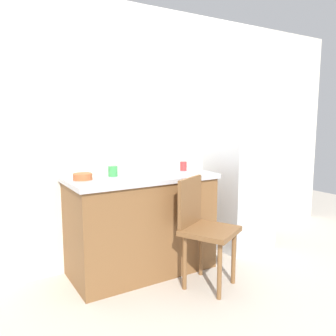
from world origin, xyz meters
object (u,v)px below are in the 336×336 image
(terracotta_bowl, at_px, (83,177))
(cup_white, at_px, (101,177))
(refrigerator, at_px, (239,180))
(dish_tray, at_px, (156,171))
(chair, at_px, (203,226))
(cup_red, at_px, (183,166))
(cup_green, at_px, (113,171))

(terracotta_bowl, height_order, cup_white, cup_white)
(refrigerator, distance_m, dish_tray, 1.04)
(refrigerator, relative_size, chair, 1.62)
(chair, relative_size, dish_tray, 3.18)
(refrigerator, height_order, chair, refrigerator)
(terracotta_bowl, relative_size, cup_white, 2.21)
(terracotta_bowl, distance_m, cup_white, 0.19)
(cup_red, bearing_deg, cup_white, -170.33)
(refrigerator, relative_size, cup_green, 16.39)
(chair, relative_size, terracotta_bowl, 5.74)
(cup_green, xyz_separation_m, cup_red, (0.70, -0.05, -0.00))
(cup_red, bearing_deg, cup_green, 175.96)
(cup_white, xyz_separation_m, cup_red, (0.88, 0.15, 0.01))
(dish_tray, relative_size, terracotta_bowl, 1.81)
(chair, xyz_separation_m, terracotta_bowl, (-0.81, 0.54, 0.40))
(cup_green, bearing_deg, refrigerator, -2.45)
(refrigerator, xyz_separation_m, chair, (-0.87, -0.52, -0.22))
(refrigerator, relative_size, cup_white, 20.61)
(refrigerator, xyz_separation_m, dish_tray, (-1.03, -0.02, 0.18))
(chair, xyz_separation_m, dish_tray, (-0.16, 0.49, 0.40))
(dish_tray, bearing_deg, cup_green, 167.46)
(chair, distance_m, cup_green, 0.89)
(chair, height_order, cup_white, cup_white)
(dish_tray, height_order, cup_green, cup_green)
(cup_green, bearing_deg, dish_tray, -12.54)
(dish_tray, relative_size, cup_white, 3.99)
(cup_green, bearing_deg, cup_white, -132.83)
(dish_tray, xyz_separation_m, cup_red, (0.32, 0.03, 0.02))
(dish_tray, xyz_separation_m, cup_white, (-0.56, -0.12, 0.01))
(refrigerator, bearing_deg, chair, -149.25)
(refrigerator, relative_size, terracotta_bowl, 9.33)
(cup_green, bearing_deg, terracotta_bowl, -173.43)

